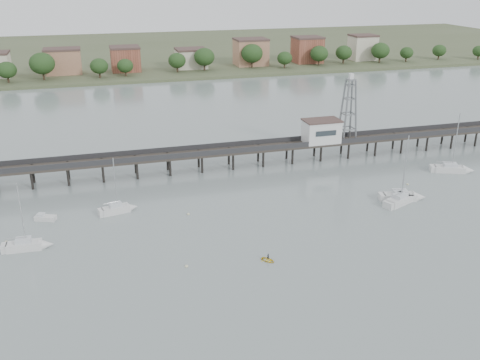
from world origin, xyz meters
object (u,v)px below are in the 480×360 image
object	(u,v)px
sailboat_d	(406,197)
sailboat_e	(456,169)
pier	(216,152)
yellow_dinghy	(268,261)
sailboat_a	(31,245)
sailboat_c	(403,199)
sailboat_b	(121,209)
lattice_tower	(349,110)
white_tender	(45,218)

from	to	relation	value
sailboat_d	sailboat_e	bearing A→B (deg)	42.45
pier	yellow_dinghy	size ratio (longest dim) A/B	66.23
sailboat_a	sailboat_c	bearing A→B (deg)	2.24
sailboat_b	sailboat_c	world-z (taller)	sailboat_c
pier	lattice_tower	size ratio (longest dim) A/B	9.68
sailboat_d	pier	bearing A→B (deg)	152.84
white_tender	yellow_dinghy	distance (m)	41.17
pier	sailboat_a	bearing A→B (deg)	-142.60
pier	sailboat_c	world-z (taller)	sailboat_c
pier	white_tender	size ratio (longest dim) A/B	38.53
pier	sailboat_c	size ratio (longest dim) A/B	11.26
sailboat_a	lattice_tower	bearing A→B (deg)	24.28
sailboat_a	yellow_dinghy	bearing A→B (deg)	-19.42
pier	sailboat_c	bearing A→B (deg)	-42.56
sailboat_a	sailboat_e	world-z (taller)	sailboat_e
lattice_tower	pier	bearing A→B (deg)	-180.00
sailboat_c	sailboat_b	bearing A→B (deg)	145.86
pier	sailboat_d	xyz separation A→B (m)	(31.20, -26.76, -3.15)
pier	white_tender	bearing A→B (deg)	-153.44
sailboat_a	sailboat_d	distance (m)	67.76
white_tender	sailboat_d	bearing A→B (deg)	14.42
lattice_tower	sailboat_c	distance (m)	29.57
lattice_tower	sailboat_b	world-z (taller)	lattice_tower
sailboat_b	sailboat_c	xyz separation A→B (m)	(52.04, -9.94, -0.01)
pier	white_tender	world-z (taller)	pier
sailboat_a	white_tender	distance (m)	10.51
pier	sailboat_e	bearing A→B (deg)	-18.21
sailboat_e	sailboat_d	distance (m)	21.37
sailboat_e	yellow_dinghy	xyz separation A→B (m)	(-51.56, -25.18, -0.64)
lattice_tower	sailboat_a	distance (m)	74.30
sailboat_a	sailboat_c	size ratio (longest dim) A/B	0.88
sailboat_b	sailboat_e	world-z (taller)	sailboat_e
sailboat_c	sailboat_e	bearing A→B (deg)	6.16
sailboat_b	sailboat_a	world-z (taller)	sailboat_a
lattice_tower	sailboat_b	bearing A→B (deg)	-161.70
pier	lattice_tower	distance (m)	32.34
sailboat_c	sailboat_d	world-z (taller)	sailboat_d
sailboat_e	sailboat_b	bearing A→B (deg)	-156.46
yellow_dinghy	sailboat_b	bearing A→B (deg)	92.84
sailboat_b	sailboat_d	size ratio (longest dim) A/B	0.81
pier	sailboat_a	world-z (taller)	sailboat_a
pier	sailboat_e	distance (m)	52.62
sailboat_c	pier	bearing A→B (deg)	114.12
sailboat_c	sailboat_d	bearing A→B (deg)	13.96
sailboat_a	yellow_dinghy	world-z (taller)	sailboat_a
lattice_tower	sailboat_c	size ratio (longest dim) A/B	1.16
sailboat_a	sailboat_e	size ratio (longest dim) A/B	0.84
sailboat_e	white_tender	distance (m)	84.98
sailboat_a	white_tender	size ratio (longest dim) A/B	3.02
white_tender	lattice_tower	bearing A→B (deg)	37.10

